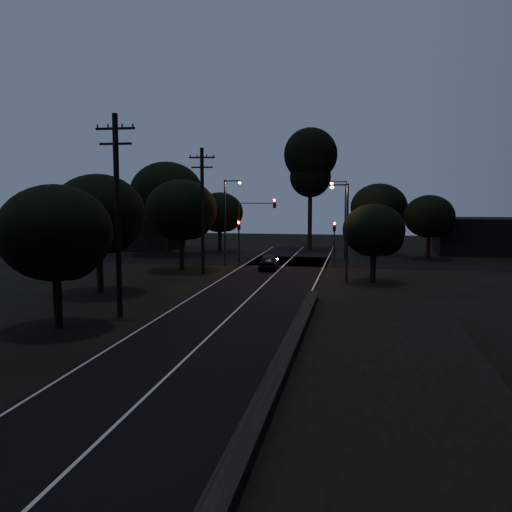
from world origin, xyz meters
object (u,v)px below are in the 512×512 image
(streetlight_a, at_px, (227,216))
(car, at_px, (269,262))
(streetlight_c, at_px, (345,225))
(utility_pole_far, at_px, (202,209))
(tall_pine, at_px, (310,162))
(signal_mast, at_px, (256,219))
(utility_pole_mid, at_px, (117,212))
(streetlight_b, at_px, (343,214))
(signal_left, at_px, (239,234))
(signal_right, at_px, (334,235))

(streetlight_a, xyz_separation_m, car, (4.35, -2.30, -3.95))
(streetlight_c, bearing_deg, streetlight_a, 144.31)
(streetlight_c, distance_m, car, 9.59)
(utility_pole_far, distance_m, car, 7.88)
(tall_pine, bearing_deg, utility_pole_far, -106.93)
(signal_mast, xyz_separation_m, car, (1.95, -4.29, -3.66))
(utility_pole_mid, distance_m, tall_pine, 40.89)
(streetlight_b, bearing_deg, tall_pine, 111.38)
(signal_left, xyz_separation_m, car, (3.64, -4.29, -2.15))
(car, bearing_deg, signal_left, -53.08)
(streetlight_a, height_order, car, streetlight_a)
(streetlight_c, xyz_separation_m, car, (-6.79, 5.70, -3.67))
(signal_right, relative_size, streetlight_a, 0.51)
(streetlight_b, bearing_deg, signal_left, -157.95)
(streetlight_a, distance_m, streetlight_b, 12.19)
(tall_pine, height_order, streetlight_c, tall_pine)
(signal_right, distance_m, streetlight_c, 10.18)
(tall_pine, bearing_deg, signal_left, -110.46)
(car, bearing_deg, utility_pole_mid, 72.92)
(signal_right, height_order, signal_mast, signal_mast)
(signal_left, relative_size, streetlight_c, 0.55)
(utility_pole_mid, height_order, utility_pole_far, utility_pole_mid)
(signal_left, relative_size, signal_right, 1.00)
(utility_pole_mid, distance_m, signal_right, 27.30)
(car, bearing_deg, streetlight_b, -130.46)
(signal_left, height_order, streetlight_b, streetlight_b)
(utility_pole_mid, distance_m, signal_left, 25.19)
(utility_pole_far, bearing_deg, streetlight_c, -9.60)
(tall_pine, relative_size, car, 3.63)
(signal_mast, distance_m, car, 5.97)
(tall_pine, relative_size, streetlight_a, 1.82)
(tall_pine, bearing_deg, signal_right, -76.51)
(tall_pine, xyz_separation_m, streetlight_c, (4.83, -25.00, -6.15))
(signal_left, distance_m, streetlight_b, 10.84)
(utility_pole_far, height_order, car, utility_pole_far)
(streetlight_a, xyz_separation_m, streetlight_c, (11.14, -8.00, -0.29))
(utility_pole_mid, relative_size, streetlight_a, 1.38)
(utility_pole_far, bearing_deg, utility_pole_mid, -90.00)
(streetlight_b, bearing_deg, signal_mast, -154.01)
(signal_left, bearing_deg, streetlight_c, -43.76)
(streetlight_c, bearing_deg, utility_pole_far, 170.40)
(signal_mast, bearing_deg, signal_right, -0.03)
(streetlight_a, relative_size, streetlight_c, 1.07)
(streetlight_b, distance_m, streetlight_c, 14.01)
(signal_left, bearing_deg, signal_right, 0.00)
(signal_left, xyz_separation_m, streetlight_b, (9.91, 4.01, 1.80))
(utility_pole_far, distance_m, signal_mast, 8.64)
(tall_pine, bearing_deg, streetlight_b, -68.62)
(utility_pole_far, bearing_deg, signal_right, 37.00)
(tall_pine, distance_m, car, 21.74)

